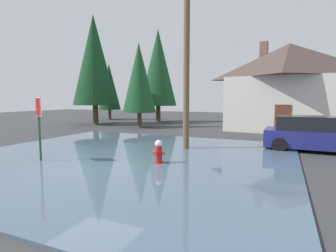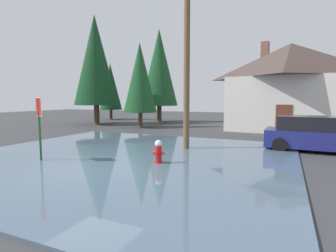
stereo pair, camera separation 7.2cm
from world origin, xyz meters
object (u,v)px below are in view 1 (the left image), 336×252
object	(u,v)px
fire_hydrant	(159,153)
parked_car	(313,134)
utility_pole	(187,58)
pine_tree_short_left	(94,60)
pine_tree_far_center	(158,68)
pine_tree_tall_left	(139,78)
pine_tree_mid_left	(109,87)
house	(288,86)
stop_sign_near	(39,117)

from	to	relation	value
fire_hydrant	parked_car	xyz separation A→B (m)	(5.34, 5.15, 0.32)
fire_hydrant	utility_pole	world-z (taller)	utility_pole
pine_tree_short_left	pine_tree_far_center	xyz separation A→B (m)	(4.34, 4.60, -0.39)
pine_tree_tall_left	pine_tree_mid_left	world-z (taller)	pine_tree_tall_left
house	pine_tree_tall_left	world-z (taller)	house
stop_sign_near	pine_tree_short_left	distance (m)	15.94
fire_hydrant	pine_tree_mid_left	size ratio (longest dim) A/B	0.14
stop_sign_near	pine_tree_short_left	bearing A→B (deg)	121.25
fire_hydrant	house	distance (m)	14.68
house	pine_tree_far_center	distance (m)	12.59
parked_car	pine_tree_far_center	xyz separation A→B (m)	(-13.19, 11.16, 4.77)
utility_pole	pine_tree_far_center	bearing A→B (deg)	120.52
house	pine_tree_tall_left	xyz separation A→B (m)	(-11.31, -2.78, 0.73)
stop_sign_near	parked_car	size ratio (longest dim) A/B	0.56
stop_sign_near	pine_tree_short_left	xyz separation A→B (m)	(-7.98, 13.15, 4.19)
stop_sign_near	pine_tree_far_center	distance (m)	18.51
house	pine_tree_mid_left	world-z (taller)	house
house	fire_hydrant	bearing A→B (deg)	-107.31
fire_hydrant	pine_tree_mid_left	xyz separation A→B (m)	(-14.38, 16.95, 3.31)
parked_car	pine_tree_short_left	distance (m)	19.42
fire_hydrant	pine_tree_tall_left	distance (m)	13.53
parked_car	pine_tree_far_center	size ratio (longest dim) A/B	0.46
pine_tree_short_left	pine_tree_far_center	distance (m)	6.33
utility_pole	parked_car	size ratio (longest dim) A/B	1.85
pine_tree_tall_left	pine_tree_short_left	bearing A→B (deg)	171.74
fire_hydrant	pine_tree_mid_left	distance (m)	22.47
pine_tree_mid_left	utility_pole	bearing A→B (deg)	-44.07
fire_hydrant	parked_car	size ratio (longest dim) A/B	0.21
utility_pole	pine_tree_mid_left	size ratio (longest dim) A/B	1.26
pine_tree_tall_left	pine_tree_mid_left	xyz separation A→B (m)	(-7.34, 6.00, -0.36)
fire_hydrant	pine_tree_short_left	distance (m)	17.77
parked_car	pine_tree_short_left	bearing A→B (deg)	159.48
utility_pole	parked_car	xyz separation A→B (m)	(5.41, 2.05, -3.44)
pine_tree_mid_left	pine_tree_far_center	size ratio (longest dim) A/B	0.68
parked_car	stop_sign_near	bearing A→B (deg)	-145.41
fire_hydrant	pine_tree_far_center	distance (m)	18.80
pine_tree_far_center	utility_pole	bearing A→B (deg)	-59.48
stop_sign_near	house	bearing A→B (deg)	60.77
house	pine_tree_tall_left	size ratio (longest dim) A/B	1.33
house	parked_car	distance (m)	9.04
pine_tree_tall_left	pine_tree_far_center	size ratio (longest dim) A/B	0.74
fire_hydrant	parked_car	distance (m)	7.42
utility_pole	pine_tree_tall_left	world-z (taller)	utility_pole
utility_pole	pine_tree_mid_left	xyz separation A→B (m)	(-14.31, 13.86, -0.45)
parked_car	pine_tree_far_center	distance (m)	17.93
pine_tree_mid_left	pine_tree_far_center	bearing A→B (deg)	-5.67
pine_tree_short_left	pine_tree_mid_left	bearing A→B (deg)	112.61
pine_tree_short_left	utility_pole	bearing A→B (deg)	-35.38
fire_hydrant	parked_car	bearing A→B (deg)	43.95
pine_tree_tall_left	pine_tree_far_center	xyz separation A→B (m)	(-0.82, 5.35, 1.42)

